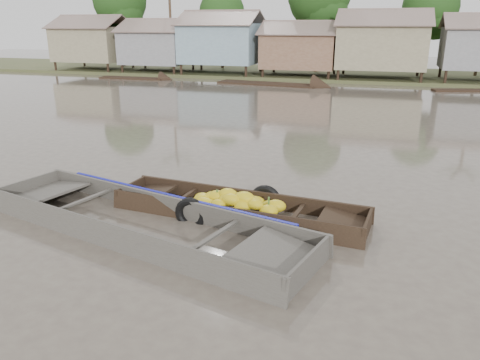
# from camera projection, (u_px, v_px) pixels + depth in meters

# --- Properties ---
(ground) EXTENTS (120.00, 120.00, 0.00)m
(ground) POSITION_uv_depth(u_px,v_px,m) (237.00, 224.00, 10.68)
(ground) COLOR #51463E
(ground) RESTS_ON ground
(riverbank) EXTENTS (120.00, 12.47, 10.22)m
(riverbank) POSITION_uv_depth(u_px,v_px,m) (389.00, 39.00, 37.75)
(riverbank) COLOR #384723
(riverbank) RESTS_ON ground
(banana_boat) EXTENTS (6.24, 2.02, 0.86)m
(banana_boat) POSITION_uv_depth(u_px,v_px,m) (235.00, 208.00, 11.13)
(banana_boat) COLOR black
(banana_boat) RESTS_ON ground
(viewer_boat) EXTENTS (8.37, 4.11, 0.65)m
(viewer_boat) POSITION_uv_depth(u_px,v_px,m) (144.00, 227.00, 10.34)
(viewer_boat) COLOR #3F3B35
(viewer_boat) RESTS_ON ground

